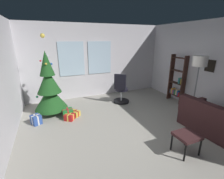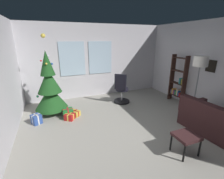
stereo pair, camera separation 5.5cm
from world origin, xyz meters
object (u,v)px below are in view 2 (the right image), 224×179
Objects in this scene: gift_box_red at (70,117)px; office_chair at (121,91)px; gift_box_gold at (75,113)px; floor_lamp at (200,65)px; footstool at (186,137)px; bookshelf at (178,82)px; gift_box_green at (68,113)px; holiday_tree at (50,89)px; gift_box_blue at (36,119)px.

gift_box_red is 0.31× the size of office_chair.
gift_box_gold is 3.79m from floor_lamp.
footstool is at bearing -88.77° from office_chair.
bookshelf is 0.96× the size of floor_lamp.
gift_box_gold is at bearing 159.25° from floor_lamp.
office_chair reaches higher than footstool.
office_chair is (-0.06, 2.84, 0.06)m from footstool.
office_chair is (1.88, 0.59, 0.33)m from gift_box_red.
office_chair reaches higher than gift_box_green.
gift_box_blue is at bearing -128.15° from holiday_tree.
bookshelf reaches higher than gift_box_red.
holiday_tree is at bearing 51.85° from gift_box_blue.
gift_box_red is at bearing -56.00° from holiday_tree.
gift_box_red is 0.97× the size of gift_box_gold.
holiday_tree is at bearing 129.34° from footstool.
gift_box_green is 1.02× the size of gift_box_blue.
holiday_tree is 0.94m from gift_box_blue.
floor_lamp is (3.48, -1.29, 1.38)m from gift_box_green.
gift_box_gold is at bearing -37.03° from holiday_tree.
holiday_tree is 2.34m from office_chair.
holiday_tree reaches higher than gift_box_blue.
office_chair is at bearing -1.41° from holiday_tree.
gift_box_blue reaches higher than gift_box_gold.
gift_box_gold is 0.32× the size of office_chair.
bookshelf reaches higher than gift_box_gold.
office_chair reaches higher than gift_box_blue.
bookshelf is (1.89, -0.64, 0.32)m from office_chair.
holiday_tree is 1.39× the size of bookshelf.
gift_box_gold is (0.18, 0.18, -0.00)m from gift_box_red.
gift_box_green is at bearing -44.93° from holiday_tree.
floor_lamp is (-0.31, -1.01, 0.76)m from bookshelf.
gift_box_blue is 2.79m from office_chair.
holiday_tree is 1.04m from gift_box_red.
holiday_tree is at bearing 135.07° from gift_box_green.
holiday_tree reaches higher than office_chair.
bookshelf is at bearing -0.77° from gift_box_red.
gift_box_green is at bearing 167.12° from gift_box_gold.
footstool is 3.02m from gift_box_gold.
gift_box_green is (0.42, -0.42, -0.67)m from holiday_tree.
gift_box_blue is at bearing -175.90° from gift_box_gold.
bookshelf is (3.79, -0.28, 0.63)m from gift_box_green.
gift_box_green is 0.18× the size of floor_lamp.
office_chair reaches higher than gift_box_red.
bookshelf reaches higher than footstool.
footstool is at bearing -141.86° from floor_lamp.
gift_box_green is 0.20m from gift_box_gold.
gift_box_green is at bearing 8.02° from gift_box_blue.
floor_lamp is at bearing -20.75° from gift_box_gold.
bookshelf is at bearing 50.32° from footstool.
gift_box_green is at bearing 175.81° from bookshelf.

